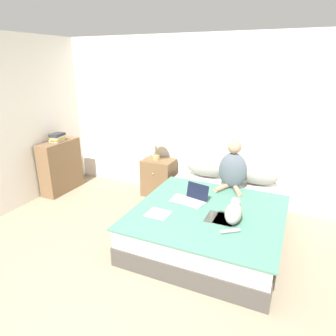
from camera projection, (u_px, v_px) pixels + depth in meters
name	position (u px, v px, depth m)	size (l,w,h in m)	color
wall_back	(211.00, 121.00, 4.64)	(6.13, 0.05, 2.55)	white
wall_side	(1.00, 127.00, 4.24)	(0.05, 4.23, 2.55)	white
bed	(212.00, 220.00, 3.86)	(1.74, 2.14, 0.46)	#4C4742
pillow_near	(206.00, 167.00, 4.65)	(0.62, 0.29, 0.28)	gray
pillow_far	(256.00, 174.00, 4.36)	(0.62, 0.29, 0.28)	gray
person_sitting	(233.00, 168.00, 4.15)	(0.39, 0.38, 0.70)	slate
cat_tabby	(234.00, 212.00, 3.37)	(0.24, 0.62, 0.19)	#A8A399
laptop_open	(194.00, 198.00, 3.81)	(0.36, 0.32, 0.22)	#B7B7BC
nightstand	(159.00, 177.00, 5.04)	(0.51, 0.41, 0.62)	brown
table_lamp	(156.00, 139.00, 4.83)	(0.31, 0.31, 0.45)	tan
bookshelf	(61.00, 167.00, 5.15)	(0.28, 0.76, 0.89)	brown
book_stack_top	(57.00, 137.00, 4.98)	(0.20, 0.26, 0.14)	beige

